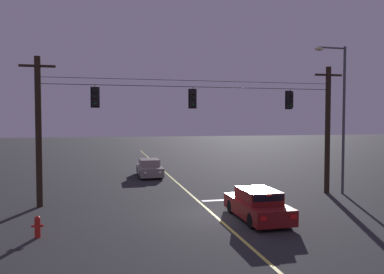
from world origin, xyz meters
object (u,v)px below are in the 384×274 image
object	(u,v)px
street_lamp_corner	(340,107)
fire_hydrant	(38,226)
traffic_light_left_inner	(193,98)
traffic_light_centre	(290,100)
car_waiting_near_lane	(257,205)
car_oncoming_lead	(149,168)
traffic_light_leftmost	(95,97)

from	to	relation	value
street_lamp_corner	fire_hydrant	xyz separation A→B (m)	(-16.50, -5.06, -4.89)
traffic_light_left_inner	fire_hydrant	bearing A→B (deg)	-143.58
traffic_light_centre	traffic_light_left_inner	bearing A→B (deg)	180.00
car_waiting_near_lane	street_lamp_corner	bearing A→B (deg)	31.59
traffic_light_left_inner	street_lamp_corner	bearing A→B (deg)	-2.54
traffic_light_centre	street_lamp_corner	bearing A→B (deg)	-7.38
traffic_light_left_inner	street_lamp_corner	size ratio (longest dim) A/B	0.14
traffic_light_centre	car_waiting_near_lane	world-z (taller)	traffic_light_centre
traffic_light_centre	car_oncoming_lead	xyz separation A→B (m)	(-7.43, 9.44, -5.10)
traffic_light_leftmost	street_lamp_corner	bearing A→B (deg)	-1.59
traffic_light_centre	street_lamp_corner	size ratio (longest dim) A/B	0.14
traffic_light_left_inner	car_oncoming_lead	xyz separation A→B (m)	(-1.44, 9.44, -5.10)
traffic_light_left_inner	traffic_light_centre	size ratio (longest dim) A/B	1.00
traffic_light_centre	fire_hydrant	bearing A→B (deg)	-157.82
car_waiting_near_lane	street_lamp_corner	size ratio (longest dim) A/B	0.48
car_oncoming_lead	traffic_light_leftmost	bearing A→B (deg)	-112.59
traffic_light_centre	street_lamp_corner	distance (m)	3.17
car_waiting_near_lane	traffic_light_left_inner	bearing A→B (deg)	111.27
traffic_light_leftmost	car_oncoming_lead	size ratio (longest dim) A/B	0.28
traffic_light_leftmost	street_lamp_corner	distance (m)	14.48
traffic_light_leftmost	traffic_light_left_inner	bearing A→B (deg)	0.00
street_lamp_corner	fire_hydrant	bearing A→B (deg)	-162.96
traffic_light_leftmost	fire_hydrant	distance (m)	7.88
car_waiting_near_lane	car_oncoming_lead	size ratio (longest dim) A/B	0.98
traffic_light_centre	street_lamp_corner	xyz separation A→B (m)	(3.11, -0.40, -0.42)
street_lamp_corner	car_oncoming_lead	bearing A→B (deg)	136.96
car_oncoming_lead	fire_hydrant	world-z (taller)	car_oncoming_lead
traffic_light_centre	car_oncoming_lead	distance (m)	13.05
traffic_light_left_inner	traffic_light_centre	distance (m)	5.99
traffic_light_left_inner	car_oncoming_lead	size ratio (longest dim) A/B	0.28
car_waiting_near_lane	traffic_light_leftmost	bearing A→B (deg)	146.29
fire_hydrant	street_lamp_corner	bearing A→B (deg)	17.04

